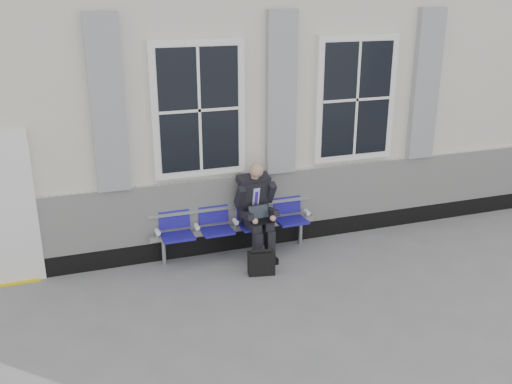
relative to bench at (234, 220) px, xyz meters
name	(u,v)px	position (x,y,z in m)	size (l,w,h in m)	color
ground	(374,274)	(1.69, -1.32, -0.55)	(70.00, 70.00, 0.00)	slate
station_building	(285,83)	(1.67, 2.15, 1.67)	(14.40, 4.40, 4.49)	beige
bench	(234,220)	(0.00, 0.00, 0.00)	(2.60, 0.47, 0.91)	#9EA0A3
businessman	(256,206)	(0.31, -0.14, 0.23)	(0.61, 0.82, 1.46)	black
briefcase	(261,263)	(0.15, -0.80, -0.37)	(0.40, 0.23, 0.39)	black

